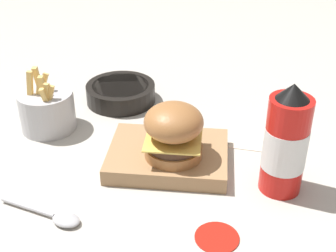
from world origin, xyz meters
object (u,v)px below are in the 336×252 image
at_px(burger, 173,131).
at_px(ketchup_bottle, 285,143).
at_px(spoon, 58,217).
at_px(serving_board, 168,156).
at_px(fries_basket, 47,110).
at_px(side_bowl, 121,92).

height_order(burger, ketchup_bottle, ketchup_bottle).
xyz_separation_m(burger, spoon, (-0.17, -0.16, -0.08)).
xyz_separation_m(serving_board, spoon, (-0.16, -0.18, -0.01)).
distance_m(burger, fries_basket, 0.30).
bearing_deg(serving_board, fries_basket, 159.55).
height_order(serving_board, spoon, serving_board).
relative_size(burger, spoon, 0.71).
distance_m(serving_board, fries_basket, 0.28).
xyz_separation_m(side_bowl, spoon, (-0.02, -0.41, -0.02)).
relative_size(burger, fries_basket, 0.79).
bearing_deg(serving_board, ketchup_bottle, -14.89).
relative_size(fries_basket, spoon, 0.90).
bearing_deg(side_bowl, spoon, -92.78).
bearing_deg(fries_basket, burger, -22.93).
bearing_deg(side_bowl, burger, -59.63).
relative_size(ketchup_bottle, fries_basket, 1.51).
xyz_separation_m(serving_board, ketchup_bottle, (0.20, -0.05, 0.08)).
distance_m(serving_board, burger, 0.07).
height_order(serving_board, side_bowl, side_bowl).
height_order(serving_board, fries_basket, fries_basket).
relative_size(serving_board, burger, 2.09).
bearing_deg(spoon, serving_board, 65.81).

